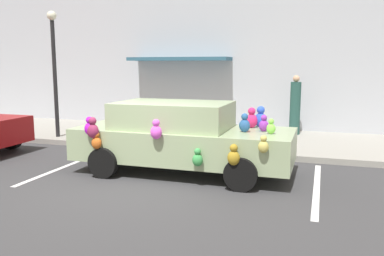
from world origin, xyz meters
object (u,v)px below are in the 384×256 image
at_px(street_lamp_post, 54,61).
at_px(pedestrian_near_shopfront, 295,107).
at_px(plush_covered_car, 181,137).
at_px(teddy_bear_on_sidewalk, 174,128).

bearing_deg(street_lamp_post, pedestrian_near_shopfront, 21.37).
relative_size(plush_covered_car, teddy_bear_on_sidewalk, 5.81).
bearing_deg(teddy_bear_on_sidewalk, street_lamp_post, -172.95).
relative_size(plush_covered_car, pedestrian_near_shopfront, 2.50).
bearing_deg(pedestrian_near_shopfront, street_lamp_post, -158.63).
height_order(teddy_bear_on_sidewalk, pedestrian_near_shopfront, pedestrian_near_shopfront).
bearing_deg(street_lamp_post, teddy_bear_on_sidewalk, 7.05).
distance_m(plush_covered_car, pedestrian_near_shopfront, 5.38).
xyz_separation_m(plush_covered_car, street_lamp_post, (-4.84, 2.25, 1.67)).
height_order(plush_covered_car, teddy_bear_on_sidewalk, plush_covered_car).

